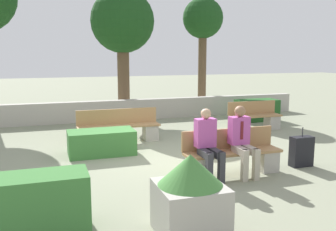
{
  "coord_description": "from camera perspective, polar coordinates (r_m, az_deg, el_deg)",
  "views": [
    {
      "loc": [
        -2.43,
        -7.74,
        2.36
      ],
      "look_at": [
        0.3,
        0.5,
        0.9
      ],
      "focal_mm": 40.0,
      "sensor_mm": 36.0,
      "label": 1
    }
  ],
  "objects": [
    {
      "name": "ground_plane",
      "position": [
        8.45,
        -0.87,
        -6.67
      ],
      "size": [
        60.0,
        60.0,
        0.0
      ],
      "primitive_type": "plane",
      "color": "gray"
    },
    {
      "name": "perimeter_wall",
      "position": [
        13.32,
        -7.6,
        0.8
      ],
      "size": [
        14.02,
        0.3,
        0.71
      ],
      "color": "#ADA89E",
      "rests_on": "ground_plane"
    },
    {
      "name": "bench_front",
      "position": [
        7.49,
        9.75,
        -6.23
      ],
      "size": [
        1.97,
        0.48,
        0.87
      ],
      "color": "#A37A4C",
      "rests_on": "ground_plane"
    },
    {
      "name": "bench_left_side",
      "position": [
        10.06,
        -7.5,
        -2.07
      ],
      "size": [
        2.18,
        0.49,
        0.87
      ],
      "rotation": [
        0.0,
        0.0,
        -0.18
      ],
      "color": "#A37A4C",
      "rests_on": "ground_plane"
    },
    {
      "name": "bench_right_side",
      "position": [
        11.86,
        13.08,
        -0.58
      ],
      "size": [
        1.65,
        0.49,
        0.87
      ],
      "rotation": [
        0.0,
        0.0,
        0.07
      ],
      "color": "#A37A4C",
      "rests_on": "ground_plane"
    },
    {
      "name": "person_seated_man",
      "position": [
        7.33,
        11.21,
        -3.31
      ],
      "size": [
        0.38,
        0.64,
        1.35
      ],
      "color": "#B2A893",
      "rests_on": "ground_plane"
    },
    {
      "name": "person_seated_woman",
      "position": [
        7.01,
        6.1,
        -3.91
      ],
      "size": [
        0.38,
        0.64,
        1.33
      ],
      "color": "#333338",
      "rests_on": "ground_plane"
    },
    {
      "name": "hedge_block_near_left",
      "position": [
        13.51,
        13.37,
        0.81
      ],
      "size": [
        1.45,
        0.72,
        0.74
      ],
      "color": "#235623",
      "rests_on": "ground_plane"
    },
    {
      "name": "hedge_block_near_right",
      "position": [
        8.92,
        -10.1,
        -4.05
      ],
      "size": [
        1.53,
        0.79,
        0.57
      ],
      "color": "#3D7A38",
      "rests_on": "ground_plane"
    },
    {
      "name": "hedge_block_mid_left",
      "position": [
        5.33,
        -21.43,
        -12.73
      ],
      "size": [
        1.72,
        0.63,
        0.8
      ],
      "color": "#3D7A38",
      "rests_on": "ground_plane"
    },
    {
      "name": "planter_corner_left",
      "position": [
        4.95,
        3.38,
        -11.99
      ],
      "size": [
        0.85,
        0.85,
        1.08
      ],
      "color": "#ADA89E",
      "rests_on": "ground_plane"
    },
    {
      "name": "suitcase",
      "position": [
        8.35,
        19.66,
        -5.17
      ],
      "size": [
        0.47,
        0.23,
        0.83
      ],
      "color": "black",
      "rests_on": "ground_plane"
    },
    {
      "name": "tree_center_left",
      "position": [
        13.94,
        -6.96,
        13.75
      ],
      "size": [
        2.29,
        2.29,
        4.64
      ],
      "color": "brown",
      "rests_on": "ground_plane"
    },
    {
      "name": "tree_center_right",
      "position": [
        15.41,
        5.33,
        13.96
      ],
      "size": [
        1.61,
        1.61,
        4.53
      ],
      "color": "brown",
      "rests_on": "ground_plane"
    }
  ]
}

